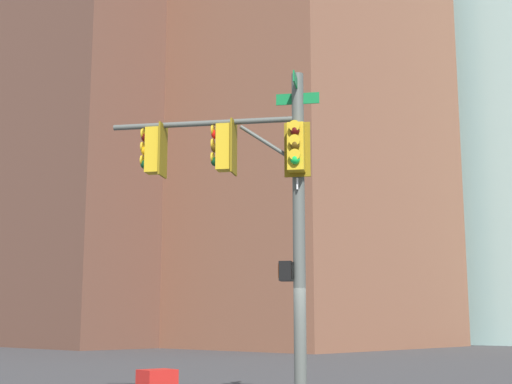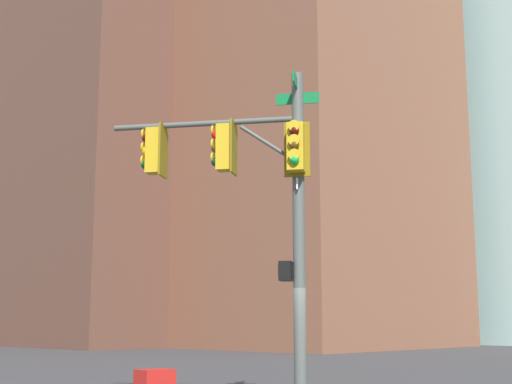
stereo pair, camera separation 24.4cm
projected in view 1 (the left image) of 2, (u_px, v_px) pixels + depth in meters
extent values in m
cylinder|color=#4C514C|center=(299.00, 238.00, 14.95)|extent=(0.25, 0.25, 7.05)
cylinder|color=#4C514C|center=(204.00, 123.00, 15.75)|extent=(3.50, 2.33, 0.12)
cylinder|color=#4C514C|center=(264.00, 141.00, 15.44)|extent=(0.92, 0.63, 0.75)
cube|color=#0F6B33|center=(297.00, 85.00, 15.52)|extent=(0.73, 1.10, 0.24)
cube|color=#0F6B33|center=(298.00, 99.00, 15.47)|extent=(0.79, 0.53, 0.24)
cube|color=white|center=(299.00, 185.00, 15.14)|extent=(0.27, 0.39, 0.24)
cube|color=gold|center=(225.00, 148.00, 15.57)|extent=(0.47, 0.47, 1.00)
cube|color=#775E0F|center=(234.00, 147.00, 15.54)|extent=(0.33, 0.48, 1.16)
sphere|color=red|center=(216.00, 135.00, 15.66)|extent=(0.20, 0.20, 0.20)
cylinder|color=gold|center=(213.00, 131.00, 15.69)|extent=(0.16, 0.21, 0.23)
sphere|color=#4C330A|center=(216.00, 148.00, 15.61)|extent=(0.20, 0.20, 0.20)
cylinder|color=gold|center=(213.00, 144.00, 15.63)|extent=(0.16, 0.21, 0.23)
sphere|color=#0A3819|center=(216.00, 162.00, 15.55)|extent=(0.20, 0.20, 0.20)
cylinder|color=gold|center=(213.00, 158.00, 15.58)|extent=(0.16, 0.21, 0.23)
cube|color=gold|center=(154.00, 151.00, 15.85)|extent=(0.47, 0.47, 1.00)
cube|color=#775E0F|center=(163.00, 150.00, 15.81)|extent=(0.33, 0.48, 1.16)
sphere|color=#470A07|center=(146.00, 138.00, 15.94)|extent=(0.20, 0.20, 0.20)
cylinder|color=gold|center=(143.00, 134.00, 15.96)|extent=(0.16, 0.21, 0.23)
sphere|color=#F29E0C|center=(145.00, 151.00, 15.88)|extent=(0.20, 0.20, 0.20)
cylinder|color=gold|center=(143.00, 147.00, 15.91)|extent=(0.16, 0.21, 0.23)
sphere|color=#0A3819|center=(145.00, 165.00, 15.83)|extent=(0.20, 0.20, 0.20)
cylinder|color=gold|center=(142.00, 161.00, 15.86)|extent=(0.16, 0.21, 0.23)
cube|color=gold|center=(296.00, 147.00, 14.95)|extent=(0.47, 0.47, 1.00)
cube|color=#775E0F|center=(297.00, 150.00, 15.14)|extent=(0.48, 0.33, 1.16)
sphere|color=#470A07|center=(295.00, 131.00, 14.81)|extent=(0.20, 0.20, 0.20)
cylinder|color=gold|center=(294.00, 126.00, 14.76)|extent=(0.21, 0.16, 0.23)
sphere|color=#4C330A|center=(295.00, 145.00, 14.76)|extent=(0.20, 0.20, 0.20)
cylinder|color=gold|center=(295.00, 140.00, 14.71)|extent=(0.21, 0.16, 0.23)
sphere|color=green|center=(295.00, 160.00, 14.70)|extent=(0.20, 0.20, 0.20)
cylinder|color=gold|center=(295.00, 154.00, 14.66)|extent=(0.21, 0.16, 0.23)
cube|color=black|center=(286.00, 271.00, 14.88)|extent=(0.41, 0.44, 0.40)
cube|color=#EA5914|center=(279.00, 271.00, 14.90)|extent=(0.15, 0.22, 0.28)
cube|color=#4C3328|center=(243.00, 89.00, 62.84)|extent=(24.77, 18.67, 43.17)
cube|color=brown|center=(267.00, 140.00, 58.25)|extent=(23.98, 18.49, 32.31)
cube|color=brown|center=(105.00, 59.00, 61.56)|extent=(19.37, 15.47, 47.31)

